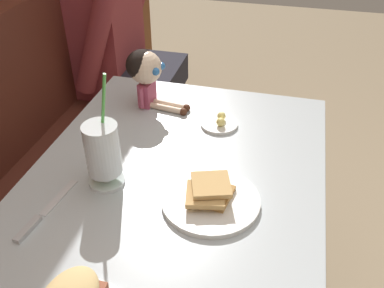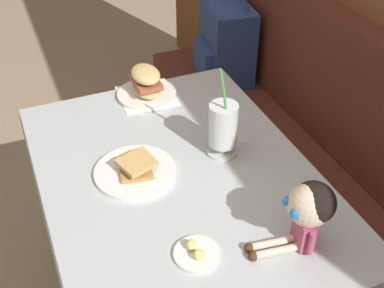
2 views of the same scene
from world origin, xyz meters
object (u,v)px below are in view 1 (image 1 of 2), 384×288
object	(u,v)px
seated_doll	(146,71)
diner_patron	(114,31)
butter_saucer	(220,123)
butter_knife	(37,220)
toast_plate	(210,198)
milkshake_glass	(103,152)

from	to	relation	value
seated_doll	diner_patron	xyz separation A→B (m)	(0.62, 0.38, -0.13)
butter_saucer	butter_knife	size ratio (longest dim) A/B	0.51
butter_saucer	diner_patron	world-z (taller)	diner_patron
butter_saucer	seated_doll	world-z (taller)	seated_doll
toast_plate	milkshake_glass	world-z (taller)	milkshake_glass
toast_plate	butter_knife	size ratio (longest dim) A/B	1.06
toast_plate	butter_saucer	size ratio (longest dim) A/B	2.08
milkshake_glass	seated_doll	distance (m)	0.42
milkshake_glass	butter_knife	world-z (taller)	milkshake_glass
butter_knife	toast_plate	bearing A→B (deg)	-66.90
seated_doll	diner_patron	distance (m)	0.74
butter_saucer	butter_knife	distance (m)	0.63
seated_doll	diner_patron	bearing A→B (deg)	31.61
toast_plate	milkshake_glass	xyz separation A→B (m)	(0.01, 0.28, 0.09)
butter_knife	seated_doll	size ratio (longest dim) A/B	1.05
milkshake_glass	diner_patron	distance (m)	1.13
diner_patron	seated_doll	bearing A→B (deg)	-148.39
butter_knife	diner_patron	distance (m)	1.26
butter_saucer	seated_doll	distance (m)	0.30
toast_plate	seated_doll	size ratio (longest dim) A/B	1.11
butter_saucer	diner_patron	bearing A→B (deg)	43.23
toast_plate	butter_knife	world-z (taller)	toast_plate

